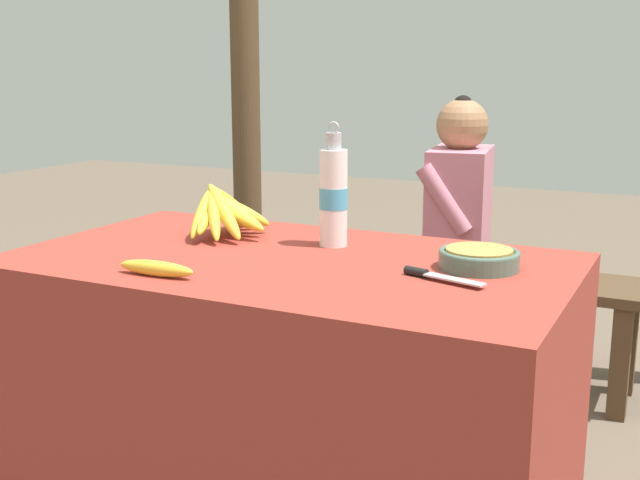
# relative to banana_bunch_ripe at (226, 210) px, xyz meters

# --- Properties ---
(market_counter) EXTENTS (1.34, 0.77, 0.70)m
(market_counter) POSITION_rel_banana_bunch_ripe_xyz_m (0.28, -0.15, -0.42)
(market_counter) COLOR maroon
(market_counter) RESTS_ON ground_plane
(banana_bunch_ripe) EXTENTS (0.22, 0.33, 0.15)m
(banana_bunch_ripe) POSITION_rel_banana_bunch_ripe_xyz_m (0.00, 0.00, 0.00)
(banana_bunch_ripe) COLOR #4C381E
(banana_bunch_ripe) RESTS_ON market_counter
(serving_bowl) EXTENTS (0.18, 0.18, 0.05)m
(serving_bowl) POSITION_rel_banana_bunch_ripe_xyz_m (0.72, -0.05, -0.04)
(serving_bowl) COLOR #4C6B5B
(serving_bowl) RESTS_ON market_counter
(water_bottle) EXTENTS (0.07, 0.07, 0.32)m
(water_bottle) POSITION_rel_banana_bunch_ripe_xyz_m (0.32, 0.02, 0.06)
(water_bottle) COLOR white
(water_bottle) RESTS_ON market_counter
(loose_banana_front) EXTENTS (0.19, 0.04, 0.04)m
(loose_banana_front) POSITION_rel_banana_bunch_ripe_xyz_m (0.10, -0.43, -0.05)
(loose_banana_front) COLOR gold
(loose_banana_front) RESTS_ON market_counter
(knife) EXTENTS (0.20, 0.08, 0.02)m
(knife) POSITION_rel_banana_bunch_ripe_xyz_m (0.65, -0.19, -0.06)
(knife) COLOR #BCBCC1
(knife) RESTS_ON market_counter
(wooden_bench) EXTENTS (1.56, 0.32, 0.42)m
(wooden_bench) POSITION_rel_banana_bunch_ripe_xyz_m (0.29, 0.97, -0.41)
(wooden_bench) COLOR #4C3823
(wooden_bench) RESTS_ON ground_plane
(seated_vendor) EXTENTS (0.44, 0.41, 1.05)m
(seated_vendor) POSITION_rel_banana_bunch_ripe_xyz_m (0.33, 0.94, -0.16)
(seated_vendor) COLOR #232328
(seated_vendor) RESTS_ON ground_plane
(banana_bunch_green) EXTENTS (0.17, 0.29, 0.14)m
(banana_bunch_green) POSITION_rel_banana_bunch_ripe_xyz_m (-0.11, 0.98, -0.28)
(banana_bunch_green) COLOR #4C381E
(banana_bunch_green) RESTS_ON wooden_bench
(support_post_near) EXTENTS (0.13, 0.13, 2.35)m
(support_post_near) POSITION_rel_banana_bunch_ripe_xyz_m (-0.74, 1.32, 0.41)
(support_post_near) COLOR #4C3823
(support_post_near) RESTS_ON ground_plane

